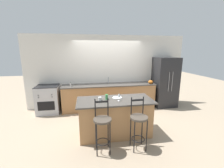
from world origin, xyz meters
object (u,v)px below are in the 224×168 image
Objects in this scene: coffee_mug at (100,99)px; soap_bottle at (71,85)px; wine_glass at (119,95)px; oven_range at (48,99)px; bar_stool_far at (139,122)px; tumbler_cup at (107,97)px; bar_stool_near at (102,125)px; pumpkin_decoration at (151,82)px; dinner_plate at (117,98)px; refrigerator at (165,82)px.

coffee_mug is 1.88m from soap_bottle.
oven_range is at bearing 138.19° from wine_glass.
bar_stool_far reaches higher than coffee_mug.
oven_range is 6.28× the size of soap_bottle.
bar_stool_far reaches higher than tumbler_cup.
pumpkin_decoration is at bearing 47.76° from bar_stool_near.
bar_stool_far is at bearing -68.87° from dinner_plate.
pumpkin_decoration reaches higher than oven_range.
soap_bottle reaches higher than coffee_mug.
coffee_mug is 0.63× the size of pumpkin_decoration.
refrigerator reaches higher than dinner_plate.
refrigerator reaches higher than tumbler_cup.
pumpkin_decoration is (1.87, 1.57, -0.01)m from tumbler_cup.
bar_stool_far is 6.72× the size of pumpkin_decoration.
dinner_plate is at bearing -144.16° from refrigerator.
refrigerator is at bearing 41.46° from bar_stool_near.
pumpkin_decoration reaches higher than dinner_plate.
pumpkin_decoration is (-0.64, -0.12, 0.05)m from refrigerator.
pumpkin_decoration is (2.04, 1.62, 0.01)m from coffee_mug.
refrigerator is at bearing 33.01° from coffee_mug.
refrigerator is at bearing 34.00° from tumbler_cup.
bar_stool_near reaches higher than tumbler_cup.
coffee_mug is (1.64, -1.78, 0.50)m from oven_range.
pumpkin_decoration is (1.59, 1.72, -0.09)m from wine_glass.
tumbler_cup is at bearing -163.25° from dinner_plate.
coffee_mug is at bearing 167.85° from wine_glass.
wine_glass is 2.20m from soap_bottle.
bar_stool_far is at bearing -119.05° from pumpkin_decoration.
dinner_plate is at bearing -136.78° from pumpkin_decoration.
dinner_plate is 0.27m from wine_glass.
tumbler_cup is at bearing -146.00° from refrigerator.
tumbler_cup is 0.85× the size of soap_bottle.
tumbler_cup is (0.19, 0.69, 0.38)m from bar_stool_near.
refrigerator is at bearing 35.84° from dinner_plate.
wine_glass is (2.10, -1.88, 0.60)m from oven_range.
tumbler_cup reaches higher than coffee_mug.
oven_range is 7.36× the size of tumbler_cup.
oven_range is 4.68× the size of wine_glass.
oven_range is 8.87× the size of coffee_mug.
bar_stool_near is at bearing -70.13° from soap_bottle.
oven_range is 2.88m from wine_glass.
tumbler_cup is (0.17, 0.05, 0.02)m from coffee_mug.
refrigerator is 9.18× the size of wine_glass.
refrigerator is 1.63× the size of bar_stool_far.
bar_stool_near reaches higher than wine_glass.
oven_range is at bearing 177.62° from pumpkin_decoration.
bar_stool_near is 7.54× the size of soap_bottle.
bar_stool_far reaches higher than oven_range.
tumbler_cup is 0.76× the size of pumpkin_decoration.
wine_glass is at bearing -140.48° from refrigerator.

